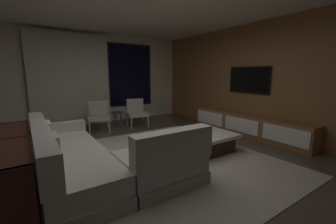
# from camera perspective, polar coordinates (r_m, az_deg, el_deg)

# --- Properties ---
(floor) EXTENTS (9.20, 9.20, 0.00)m
(floor) POSITION_cam_1_polar(r_m,az_deg,el_deg) (3.78, -4.91, -13.13)
(floor) COLOR #473D33
(back_wall_with_window) EXTENTS (6.60, 0.30, 2.70)m
(back_wall_with_window) POSITION_cam_1_polar(r_m,az_deg,el_deg) (6.86, -20.59, 8.23)
(back_wall_with_window) COLOR beige
(back_wall_with_window) RESTS_ON floor
(media_wall) EXTENTS (0.12, 7.80, 2.70)m
(media_wall) POSITION_cam_1_polar(r_m,az_deg,el_deg) (5.63, 23.47, 7.85)
(media_wall) COLOR brown
(media_wall) RESTS_ON floor
(area_rug) EXTENTS (3.20, 3.80, 0.01)m
(area_rug) POSITION_cam_1_polar(r_m,az_deg,el_deg) (3.87, 0.47, -12.44)
(area_rug) COLOR #ADA391
(area_rug) RESTS_ON floor
(sectional_couch) EXTENTS (1.98, 2.50, 0.82)m
(sectional_couch) POSITION_cam_1_polar(r_m,az_deg,el_deg) (3.26, -19.31, -12.06)
(sectional_couch) COLOR gray
(sectional_couch) RESTS_ON floor
(coffee_table) EXTENTS (1.16, 1.16, 0.36)m
(coffee_table) POSITION_cam_1_polar(r_m,az_deg,el_deg) (4.31, 8.20, -7.58)
(coffee_table) COLOR #401E17
(coffee_table) RESTS_ON floor
(book_stack_on_coffee_table) EXTENTS (0.30, 0.20, 0.09)m
(book_stack_on_coffee_table) POSITION_cam_1_polar(r_m,az_deg,el_deg) (4.34, 8.24, -4.46)
(book_stack_on_coffee_table) COLOR #416F5C
(book_stack_on_coffee_table) RESTS_ON coffee_table
(accent_chair_near_window) EXTENTS (0.63, 0.65, 0.78)m
(accent_chair_near_window) POSITION_cam_1_polar(r_m,az_deg,el_deg) (6.23, -8.40, 0.22)
(accent_chair_near_window) COLOR #B2ADA0
(accent_chair_near_window) RESTS_ON floor
(accent_chair_by_curtain) EXTENTS (0.66, 0.68, 0.78)m
(accent_chair_by_curtain) POSITION_cam_1_polar(r_m,az_deg,el_deg) (5.94, -18.02, -0.65)
(accent_chair_by_curtain) COLOR #B2ADA0
(accent_chair_by_curtain) RESTS_ON floor
(side_stool) EXTENTS (0.32, 0.32, 0.46)m
(side_stool) POSITION_cam_1_polar(r_m,az_deg,el_deg) (6.08, -13.46, -0.76)
(side_stool) COLOR #333338
(side_stool) RESTS_ON floor
(media_console) EXTENTS (0.46, 3.10, 0.52)m
(media_console) POSITION_cam_1_polar(r_m,az_deg,el_deg) (5.56, 20.62, -3.43)
(media_console) COLOR brown
(media_console) RESTS_ON floor
(mounted_tv) EXTENTS (0.05, 1.11, 0.64)m
(mounted_tv) POSITION_cam_1_polar(r_m,az_deg,el_deg) (5.68, 20.74, 8.04)
(mounted_tv) COLOR black
(console_table_behind_couch) EXTENTS (0.40, 2.10, 0.74)m
(console_table_behind_couch) POSITION_cam_1_polar(r_m,az_deg,el_deg) (3.27, -36.02, -11.09)
(console_table_behind_couch) COLOR #401E17
(console_table_behind_couch) RESTS_ON floor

